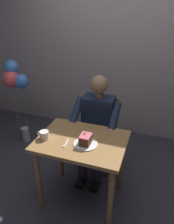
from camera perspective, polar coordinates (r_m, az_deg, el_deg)
name	(u,v)px	position (r m, az deg, el deg)	size (l,w,h in m)	color
ground_plane	(82,196)	(2.58, -1.21, -21.40)	(14.00, 14.00, 0.00)	#363641
cafe_rear_panel	(120,37)	(3.28, 8.80, 19.09)	(6.40, 0.12, 3.00)	#A49D9D
dining_table	(82,150)	(2.15, -1.38, -9.96)	(0.85, 0.63, 0.76)	olive
chair	(100,129)	(2.74, 3.49, -4.45)	(0.42, 0.42, 0.91)	#8D6948
seated_person	(96,126)	(2.53, 2.47, -3.72)	(0.53, 0.58, 1.23)	#16213A
dessert_plate	(86,144)	(2.01, -0.38, -8.46)	(0.22, 0.22, 0.01)	white
cake_slice	(86,139)	(1.98, -0.39, -7.25)	(0.10, 0.12, 0.11)	#512D1C
coffee_cup	(44,135)	(2.11, -11.26, -5.93)	(0.12, 0.09, 0.08)	silver
dessert_spoon	(65,144)	(2.02, -5.76, -8.41)	(0.03, 0.14, 0.01)	silver
balloon_display	(16,84)	(3.11, -18.36, 7.12)	(0.33, 0.28, 1.26)	#B2C1C6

